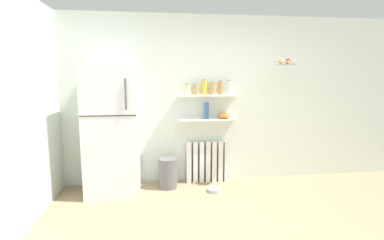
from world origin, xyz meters
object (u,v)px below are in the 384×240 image
storage_jar_2 (204,87)px  storage_jar_0 (187,89)px  refrigerator (112,130)px  storage_jar_3 (213,88)px  pet_food_bowl (215,190)px  storage_jar_5 (229,87)px  hanging_fruit_basket (286,62)px  storage_jar_4 (221,88)px  radiator (208,162)px  shelf_bowl (224,116)px  storage_jar_1 (196,89)px  trash_bin (168,173)px  vase (206,111)px

storage_jar_2 → storage_jar_0: bearing=180.0°
refrigerator → storage_jar_0: (1.10, 0.22, 0.57)m
storage_jar_3 → pet_food_bowl: (-0.03, -0.40, -1.47)m
storage_jar_0 → storage_jar_5: bearing=-0.0°
refrigerator → hanging_fruit_basket: 2.69m
storage_jar_4 → radiator: bearing=171.2°
storage_jar_2 → shelf_bowl: size_ratio=1.20×
storage_jar_2 → shelf_bowl: (0.31, 0.00, -0.44)m
storage_jar_0 → storage_jar_1: 0.13m
storage_jar_1 → hanging_fruit_basket: bearing=-11.9°
refrigerator → storage_jar_0: bearing=11.1°
radiator → refrigerator: bearing=-170.2°
shelf_bowl → trash_bin: (-0.89, -0.15, -0.84)m
storage_jar_3 → hanging_fruit_basket: size_ratio=0.57×
shelf_bowl → hanging_fruit_basket: 1.20m
shelf_bowl → hanging_fruit_basket: (0.84, -0.27, 0.81)m
refrigerator → storage_jar_4: (1.62, 0.22, 0.59)m
storage_jar_5 → radiator: bearing=174.7°
storage_jar_2 → storage_jar_3: (0.13, -0.00, -0.02)m
refrigerator → storage_jar_3: bearing=8.2°
storage_jar_0 → trash_bin: 1.30m
refrigerator → storage_jar_2: (1.36, 0.22, 0.60)m
storage_jar_0 → pet_food_bowl: (0.35, -0.40, -1.45)m
storage_jar_4 → pet_food_bowl: size_ratio=1.06×
vase → trash_bin: vase is taller
radiator → storage_jar_4: storage_jar_4 is taller
refrigerator → storage_jar_0: refrigerator is taller
storage_jar_4 → pet_food_bowl: storage_jar_4 is taller
storage_jar_0 → storage_jar_4: bearing=-0.0°
storage_jar_2 → storage_jar_5: size_ratio=1.05×
storage_jar_1 → refrigerator: bearing=-170.0°
pet_food_bowl → trash_bin: bearing=159.9°
vase → storage_jar_5: bearing=0.0°
shelf_bowl → storage_jar_3: bearing=-180.0°
storage_jar_0 → hanging_fruit_basket: (1.41, -0.27, 0.39)m
refrigerator → trash_bin: (0.78, 0.07, -0.69)m
trash_bin → storage_jar_2: bearing=14.6°
radiator → storage_jar_3: 1.17m
storage_jar_3 → shelf_bowl: 0.46m
refrigerator → vase: refrigerator is taller
storage_jar_1 → pet_food_bowl: size_ratio=0.86×
radiator → pet_food_bowl: (0.03, -0.43, -0.30)m
storage_jar_0 → pet_food_bowl: bearing=-48.2°
storage_jar_5 → pet_food_bowl: bearing=-126.4°
refrigerator → trash_bin: 1.04m
storage_jar_2 → storage_jar_4: 0.26m
storage_jar_0 → shelf_bowl: size_ratio=0.90×
storage_jar_4 → storage_jar_3: bearing=-180.0°
storage_jar_0 → storage_jar_1: storage_jar_1 is taller
vase → storage_jar_0: bearing=180.0°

